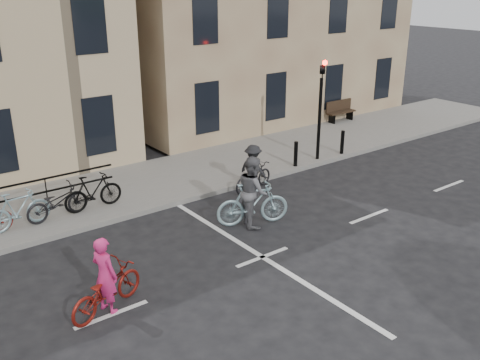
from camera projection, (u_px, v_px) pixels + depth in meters
ground at (262, 257)px, 13.22m from camera, size 120.00×120.00×0.00m
sidewalk at (24, 214)px, 15.41m from camera, size 46.00×4.00×0.15m
traffic_light at (321, 98)px, 19.07m from camera, size 0.18×0.30×3.90m
bollard_east at (296, 154)px, 18.99m from camera, size 0.14×0.14×0.90m
bollard_west at (342, 142)px, 20.34m from camera, size 0.14×0.14×0.90m
bench at (340, 110)px, 24.94m from camera, size 1.60×0.41×0.97m
cyclist_pink at (106, 286)px, 10.92m from camera, size 1.99×1.27×1.67m
cyclist_grey at (253, 197)px, 14.71m from camera, size 2.12×1.31×1.99m
cyclist_dark at (253, 172)px, 17.20m from camera, size 1.80×1.08×1.52m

